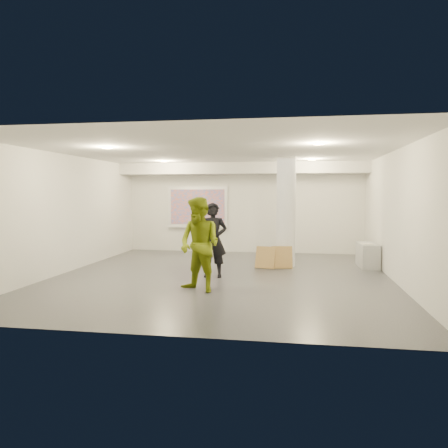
% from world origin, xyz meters
% --- Properties ---
extents(floor, '(8.00, 9.00, 0.01)m').
position_xyz_m(floor, '(0.00, 0.00, 0.00)').
color(floor, '#36383D').
rests_on(floor, ground).
extents(ceiling, '(8.00, 9.00, 0.01)m').
position_xyz_m(ceiling, '(0.00, 0.00, 3.00)').
color(ceiling, silver).
rests_on(ceiling, floor).
extents(wall_back, '(8.00, 0.01, 3.00)m').
position_xyz_m(wall_back, '(0.00, 4.50, 1.50)').
color(wall_back, silver).
rests_on(wall_back, floor).
extents(wall_front, '(8.00, 0.01, 3.00)m').
position_xyz_m(wall_front, '(0.00, -4.50, 1.50)').
color(wall_front, silver).
rests_on(wall_front, floor).
extents(wall_left, '(0.01, 9.00, 3.00)m').
position_xyz_m(wall_left, '(-4.00, 0.00, 1.50)').
color(wall_left, silver).
rests_on(wall_left, floor).
extents(wall_right, '(0.01, 9.00, 3.00)m').
position_xyz_m(wall_right, '(4.00, 0.00, 1.50)').
color(wall_right, silver).
rests_on(wall_right, floor).
extents(soffit_band, '(8.00, 1.10, 0.36)m').
position_xyz_m(soffit_band, '(0.00, 3.95, 2.82)').
color(soffit_band, silver).
rests_on(soffit_band, ceiling).
extents(downlight_nw, '(0.22, 0.22, 0.02)m').
position_xyz_m(downlight_nw, '(-2.20, 2.50, 2.98)').
color(downlight_nw, '#F3C285').
rests_on(downlight_nw, ceiling).
extents(downlight_ne, '(0.22, 0.22, 0.02)m').
position_xyz_m(downlight_ne, '(2.20, 2.50, 2.98)').
color(downlight_ne, '#F3C285').
rests_on(downlight_ne, ceiling).
extents(downlight_sw, '(0.22, 0.22, 0.02)m').
position_xyz_m(downlight_sw, '(-2.20, -1.50, 2.98)').
color(downlight_sw, '#F3C285').
rests_on(downlight_sw, ceiling).
extents(downlight_se, '(0.22, 0.22, 0.02)m').
position_xyz_m(downlight_se, '(2.20, -1.50, 2.98)').
color(downlight_se, '#F3C285').
rests_on(downlight_se, ceiling).
extents(column, '(0.52, 0.52, 3.00)m').
position_xyz_m(column, '(1.50, 1.80, 1.50)').
color(column, white).
rests_on(column, floor).
extents(projection_screen, '(2.10, 0.13, 1.42)m').
position_xyz_m(projection_screen, '(-1.60, 4.45, 1.53)').
color(projection_screen, white).
rests_on(projection_screen, wall_back).
extents(credenza, '(0.51, 1.13, 0.65)m').
position_xyz_m(credenza, '(3.72, 1.99, 0.32)').
color(credenza, '#9A9DA0').
rests_on(credenza, floor).
extents(papers_stack, '(0.34, 0.40, 0.02)m').
position_xyz_m(papers_stack, '(3.66, 1.79, 0.66)').
color(papers_stack, silver).
rests_on(papers_stack, credenza).
extents(cardboard_back, '(0.58, 0.28, 0.60)m').
position_xyz_m(cardboard_back, '(1.41, 1.40, 0.30)').
color(cardboard_back, '#A17C43').
rests_on(cardboard_back, floor).
extents(cardboard_front, '(0.57, 0.34, 0.59)m').
position_xyz_m(cardboard_front, '(0.97, 1.33, 0.29)').
color(cardboard_front, '#A17C43').
rests_on(cardboard_front, floor).
extents(woman, '(0.68, 0.47, 1.79)m').
position_xyz_m(woman, '(-0.18, -0.11, 0.89)').
color(woman, black).
rests_on(woman, floor).
extents(man, '(1.17, 1.08, 1.94)m').
position_xyz_m(man, '(-0.16, -1.67, 0.97)').
color(man, olive).
rests_on(man, floor).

